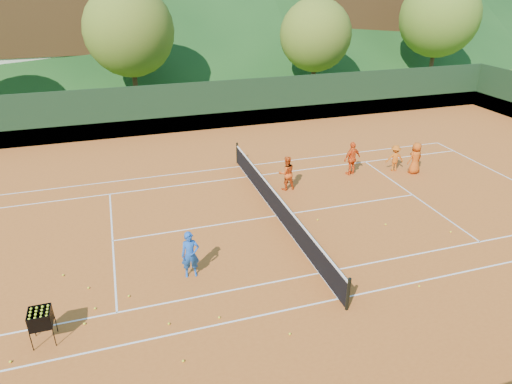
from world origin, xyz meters
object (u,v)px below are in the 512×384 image
object	(u,v)px
student_b	(352,158)
student_d	(395,158)
ball_hopper	(41,319)
chalet_left	(50,15)
student_a	(286,173)
student_c	(415,158)
chalet_right	(360,12)
chalet_mid	(220,15)
tennis_net	(277,205)
coach	(190,255)

from	to	relation	value
student_b	student_d	world-z (taller)	student_b
ball_hopper	chalet_left	xyz separation A→B (m)	(-1.76, 34.70, 4.88)
student_a	student_c	world-z (taller)	student_a
chalet_left	chalet_right	xyz separation A→B (m)	(30.00, 0.00, -0.39)
student_d	student_c	bearing A→B (deg)	156.63
student_d	chalet_mid	size ratio (longest dim) A/B	0.10
student_a	chalet_left	size ratio (longest dim) A/B	0.11
student_a	chalet_left	xyz separation A→B (m)	(-11.27, 27.73, 4.84)
student_a	tennis_net	distance (m)	2.62
student_c	ball_hopper	distance (m)	17.52
student_a	student_b	bearing A→B (deg)	-171.63
student_d	chalet_right	distance (m)	30.53
tennis_net	chalet_mid	size ratio (longest dim) A/B	0.95
ball_hopper	chalet_mid	xyz separation A→B (m)	(14.24, 38.70, 4.22)
student_c	student_d	bearing A→B (deg)	-46.43
student_c	tennis_net	size ratio (longest dim) A/B	0.13
student_a	student_d	world-z (taller)	student_a
student_a	chalet_right	xyz separation A→B (m)	(18.73, 27.73, 4.45)
ball_hopper	student_a	bearing A→B (deg)	36.25
tennis_net	chalet_right	xyz separation A→B (m)	(20.00, 30.00, 4.74)
student_c	ball_hopper	xyz separation A→B (m)	(-16.13, -6.82, -0.03)
student_b	tennis_net	world-z (taller)	student_b
chalet_right	student_d	bearing A→B (deg)	-115.22
student_c	tennis_net	world-z (taller)	student_c
student_c	chalet_left	world-z (taller)	chalet_left
student_a	student_d	size ratio (longest dim) A/B	1.19
student_b	ball_hopper	size ratio (longest dim) A/B	1.65
student_a	chalet_right	bearing A→B (deg)	-125.62
student_a	student_b	xyz separation A→B (m)	(3.62, 0.63, 0.04)
coach	student_d	size ratio (longest dim) A/B	1.21
student_d	chalet_mid	xyz separation A→B (m)	(-1.14, 31.31, 4.31)
coach	student_c	bearing A→B (deg)	26.68
coach	chalet_right	world-z (taller)	chalet_right
student_c	student_a	bearing A→B (deg)	-10.47
student_c	chalet_mid	bearing A→B (deg)	-95.71
student_a	chalet_right	distance (m)	33.76
ball_hopper	chalet_right	distance (m)	44.97
student_b	coach	bearing A→B (deg)	18.42
student_b	chalet_mid	world-z (taller)	chalet_mid
student_b	ball_hopper	distance (m)	15.18
student_d	chalet_right	xyz separation A→B (m)	(12.86, 27.31, 4.58)
tennis_net	student_c	bearing A→B (deg)	15.00
coach	chalet_left	world-z (taller)	chalet_left
student_b	student_c	size ratio (longest dim) A/B	1.06
chalet_mid	student_d	bearing A→B (deg)	-87.92
ball_hopper	chalet_mid	distance (m)	41.46
chalet_left	coach	bearing A→B (deg)	-79.70
ball_hopper	tennis_net	bearing A→B (deg)	29.70
student_a	chalet_mid	size ratio (longest dim) A/B	0.12
student_a	tennis_net	size ratio (longest dim) A/B	0.13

